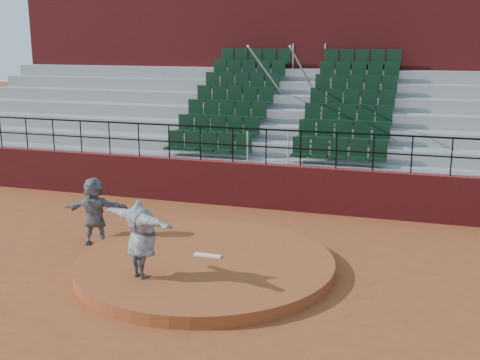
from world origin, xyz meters
The scene contains 9 objects.
ground centered at (0.00, 0.00, 0.00)m, with size 90.00×90.00×0.00m, color brown.
pitchers_mound centered at (0.00, 0.00, 0.12)m, with size 5.50×5.50×0.25m, color #994922.
pitching_rubber centered at (0.00, 0.15, 0.27)m, with size 0.60×0.15×0.03m, color white.
boundary_wall centered at (0.00, 5.00, 0.65)m, with size 24.00×0.30×1.30m, color maroon.
wall_railing centered at (0.00, 5.00, 2.03)m, with size 24.04×0.05×1.03m.
seating_deck centered at (0.00, 8.65, 1.43)m, with size 24.00×5.97×4.63m.
press_box_facade centered at (0.00, 12.60, 3.55)m, with size 24.00×3.00×7.10m, color maroon.
pitcher centered at (-0.82, -1.30, 1.04)m, with size 1.94×0.53×1.58m, color black.
fielder centered at (-3.07, 0.76, 0.82)m, with size 1.53×0.49×1.64m, color black.
Camera 1 is at (4.29, -11.30, 4.85)m, focal length 45.00 mm.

